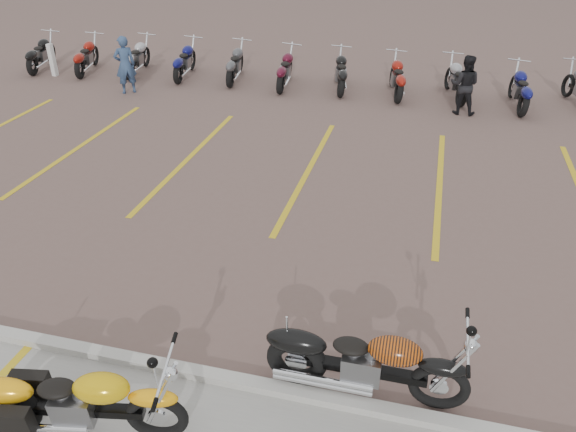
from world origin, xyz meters
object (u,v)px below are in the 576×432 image
person_b (465,85)px  bollard (52,60)px  flame_cruiser (361,363)px  person_a (125,65)px  yellow_cruiser (76,403)px

person_b → bollard: (-12.55, 0.39, -0.27)m
person_b → flame_cruiser: bearing=90.3°
person_a → bollard: (-3.15, 1.00, -0.31)m
person_b → bollard: size_ratio=1.54×
person_a → bollard: bearing=-59.2°
yellow_cruiser → person_b: size_ratio=1.47×
person_a → person_b: 9.42m
person_a → yellow_cruiser: bearing=74.6°
flame_cruiser → bollard: size_ratio=2.32×
flame_cruiser → yellow_cruiser: bearing=-155.2°
yellow_cruiser → person_a: person_a is taller
person_a → bollard: person_a is taller
yellow_cruiser → flame_cruiser: (2.80, 1.31, 0.01)m
yellow_cruiser → flame_cruiser: 3.10m
yellow_cruiser → person_a: bearing=105.0°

